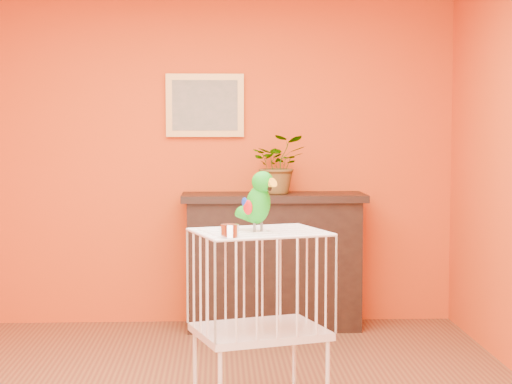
{
  "coord_description": "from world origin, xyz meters",
  "views": [
    {
      "loc": [
        0.1,
        -4.63,
        1.57
      ],
      "look_at": [
        0.31,
        -0.07,
        1.23
      ],
      "focal_mm": 60.0,
      "sensor_mm": 36.0,
      "label": 1
    }
  ],
  "objects": [
    {
      "name": "feed_cup",
      "position": [
        0.16,
        -0.38,
        1.06
      ],
      "size": [
        0.09,
        0.09,
        0.06
      ],
      "primitive_type": "cylinder",
      "color": "silver",
      "rests_on": "birdcage"
    },
    {
      "name": "console_cabinet",
      "position": [
        0.53,
        2.0,
        0.53
      ],
      "size": [
        1.43,
        0.51,
        1.06
      ],
      "color": "black",
      "rests_on": "ground"
    },
    {
      "name": "potted_plant",
      "position": [
        0.57,
        2.02,
        1.24
      ],
      "size": [
        0.42,
        0.46,
        0.36
      ],
      "primitive_type": "imported",
      "rotation": [
        0.0,
        0.0,
        0.01
      ],
      "color": "#26722D",
      "rests_on": "console_cabinet"
    },
    {
      "name": "room_shell",
      "position": [
        0.0,
        0.0,
        1.58
      ],
      "size": [
        4.5,
        4.5,
        4.5
      ],
      "color": "#DC4714",
      "rests_on": "ground"
    },
    {
      "name": "parrot",
      "position": [
        0.32,
        -0.1,
        1.19
      ],
      "size": [
        0.24,
        0.26,
        0.32
      ],
      "rotation": [
        0.0,
        0.0,
        0.7
      ],
      "color": "#59544C",
      "rests_on": "birdcage"
    },
    {
      "name": "birdcage",
      "position": [
        0.32,
        -0.11,
        0.53
      ],
      "size": [
        0.78,
        0.68,
        1.02
      ],
      "rotation": [
        0.0,
        0.0,
        0.31
      ],
      "color": "white",
      "rests_on": "ground"
    },
    {
      "name": "framed_picture",
      "position": [
        0.0,
        2.22,
        1.75
      ],
      "size": [
        0.62,
        0.04,
        0.5
      ],
      "color": "#C38C45",
      "rests_on": "room_shell"
    }
  ]
}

